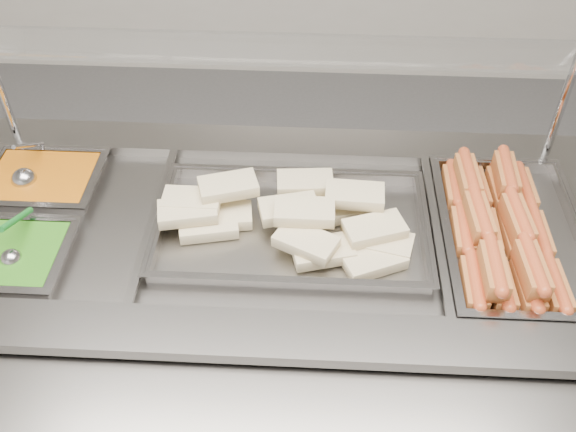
# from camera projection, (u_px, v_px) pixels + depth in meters

# --- Properties ---
(steam_counter) EXTENTS (1.81, 0.80, 0.87)m
(steam_counter) POSITION_uv_depth(u_px,v_px,m) (272.00, 327.00, 1.89)
(steam_counter) COLOR slate
(steam_counter) RESTS_ON ground
(tray_rail) EXTENTS (1.73, 0.36, 0.05)m
(tray_rail) POSITION_uv_depth(u_px,v_px,m) (251.00, 411.00, 1.27)
(tray_rail) COLOR gray
(tray_rail) RESTS_ON steam_counter
(sneeze_guard) EXTENTS (1.59, 0.28, 0.42)m
(sneeze_guard) POSITION_uv_depth(u_px,v_px,m) (272.00, 52.00, 1.50)
(sneeze_guard) COLOR #B9B9BD
(sneeze_guard) RESTS_ON steam_counter
(pan_hotdogs) EXTENTS (0.33, 0.53, 0.10)m
(pan_hotdogs) POSITION_uv_depth(u_px,v_px,m) (510.00, 242.00, 1.60)
(pan_hotdogs) COLOR gray
(pan_hotdogs) RESTS_ON steam_counter
(pan_wraps) EXTENTS (0.66, 0.39, 0.07)m
(pan_wraps) POSITION_uv_depth(u_px,v_px,m) (292.00, 230.00, 1.61)
(pan_wraps) COLOR gray
(pan_wraps) RESTS_ON steam_counter
(pan_beans) EXTENTS (0.29, 0.23, 0.10)m
(pan_beans) POSITION_uv_depth(u_px,v_px,m) (45.00, 188.00, 1.74)
(pan_beans) COLOR gray
(pan_beans) RESTS_ON steam_counter
(pan_peas) EXTENTS (0.29, 0.23, 0.10)m
(pan_peas) POSITION_uv_depth(u_px,v_px,m) (7.00, 264.00, 1.54)
(pan_peas) COLOR gray
(pan_peas) RESTS_ON steam_counter
(hotdogs_in_buns) EXTENTS (0.24, 0.50, 0.11)m
(hotdogs_in_buns) POSITION_uv_depth(u_px,v_px,m) (500.00, 228.00, 1.57)
(hotdogs_in_buns) COLOR #A25521
(hotdogs_in_buns) RESTS_ON pan_hotdogs
(tortilla_wraps) EXTENTS (0.64, 0.34, 0.09)m
(tortilla_wraps) POSITION_uv_depth(u_px,v_px,m) (290.00, 217.00, 1.58)
(tortilla_wraps) COLOR tan
(tortilla_wraps) RESTS_ON pan_wraps
(ladle) EXTENTS (0.07, 0.19, 0.14)m
(ladle) POSITION_uv_depth(u_px,v_px,m) (25.00, 178.00, 1.70)
(ladle) COLOR #A5A5AA
(ladle) RESTS_ON pan_beans
(serving_spoon) EXTENTS (0.05, 0.18, 0.13)m
(serving_spoon) POSITION_uv_depth(u_px,v_px,m) (13.00, 252.00, 1.50)
(serving_spoon) COLOR #A5A5AA
(serving_spoon) RESTS_ON pan_peas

